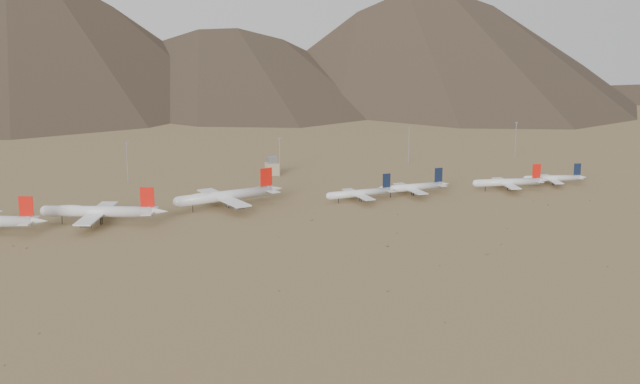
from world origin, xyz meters
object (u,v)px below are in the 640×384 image
object	(u,v)px
widebody_east	(226,196)
narrowbody_b	(413,187)
widebody_centre	(99,211)
control_tower	(272,167)
narrowbody_a	(361,193)

from	to	relation	value
widebody_east	narrowbody_b	xyz separation A→B (m)	(110.34, -2.98, -1.86)
widebody_centre	narrowbody_b	size ratio (longest dim) A/B	1.35
control_tower	narrowbody_a	bearing A→B (deg)	-72.63
narrowbody_a	control_tower	xyz separation A→B (m)	(-28.10, 89.84, 0.54)
widebody_east	narrowbody_a	bearing A→B (deg)	-19.18
widebody_east	control_tower	distance (m)	95.39
widebody_centre	widebody_east	size ratio (longest dim) A/B	0.96
narrowbody_a	control_tower	distance (m)	94.13
widebody_centre	narrowbody_b	distance (m)	179.51
widebody_centre	control_tower	xyz separation A→B (m)	(116.95, 98.13, -1.42)
narrowbody_a	control_tower	world-z (taller)	narrowbody_a
narrowbody_b	control_tower	distance (m)	105.47
widebody_centre	widebody_east	distance (m)	70.51
widebody_east	narrowbody_b	size ratio (longest dim) A/B	1.41
narrowbody_a	narrowbody_b	world-z (taller)	narrowbody_b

